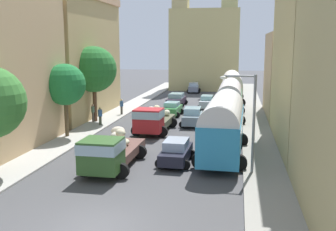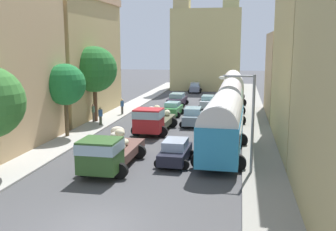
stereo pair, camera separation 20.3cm
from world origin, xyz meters
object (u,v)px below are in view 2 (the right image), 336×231
object	(u,v)px
cargo_truck_1	(153,119)
streetlamp_near	(247,114)
car_4	(193,117)
car_1	(177,100)
car_5	(208,102)
cargo_truck_0	(109,151)
car_0	(173,109)
car_3	(175,152)
parked_bus_2	(233,86)
parked_bus_0	(223,124)
parked_bus_1	(230,99)
pedestrian_1	(101,115)
pedestrian_0	(93,112)
car_2	(195,88)
pedestrian_2	(122,106)

from	to	relation	value
cargo_truck_1	streetlamp_near	xyz separation A→B (m)	(7.57, -9.47, 2.31)
car_4	streetlamp_near	distance (m)	14.55
car_1	car_5	size ratio (longest dim) A/B	1.17
cargo_truck_0	car_4	size ratio (longest dim) A/B	1.70
car_0	car_3	bearing A→B (deg)	-79.68
car_3	parked_bus_2	bearing A→B (deg)	83.86
car_3	parked_bus_0	bearing A→B (deg)	36.22
cargo_truck_0	car_5	world-z (taller)	cargo_truck_0
parked_bus_0	car_1	xyz separation A→B (m)	(-6.49, 21.72, -1.46)
car_1	car_4	bearing A→B (deg)	-74.06
parked_bus_1	pedestrian_1	size ratio (longest dim) A/B	5.12
car_1	pedestrian_1	bearing A→B (deg)	-110.09
parked_bus_0	pedestrian_0	world-z (taller)	parked_bus_0
car_2	cargo_truck_0	bearing A→B (deg)	-90.72
parked_bus_0	parked_bus_2	xyz separation A→B (m)	(0.14, 25.40, -0.06)
car_0	pedestrian_2	world-z (taller)	pedestrian_2
car_0	cargo_truck_1	bearing A→B (deg)	-91.18
car_2	car_4	xyz separation A→B (m)	(2.77, -25.78, 0.04)
parked_bus_1	pedestrian_0	distance (m)	13.44
parked_bus_1	car_1	xyz separation A→B (m)	(-6.59, 8.11, -1.35)
car_2	pedestrian_0	distance (m)	27.21
cargo_truck_0	car_5	size ratio (longest dim) A/B	1.80
pedestrian_1	streetlamp_near	xyz separation A→B (m)	(12.97, -11.58, 2.53)
car_3	pedestrian_0	size ratio (longest dim) A/B	2.13
parked_bus_2	car_2	xyz separation A→B (m)	(-6.07, 10.47, -1.40)
parked_bus_0	car_2	xyz separation A→B (m)	(-5.94, 35.87, -1.46)
car_3	car_4	xyz separation A→B (m)	(-0.35, 12.15, 0.07)
parked_bus_1	cargo_truck_0	world-z (taller)	parked_bus_1
car_0	streetlamp_near	size ratio (longest dim) A/B	0.64
parked_bus_1	pedestrian_2	xyz separation A→B (m)	(-11.27, 0.39, -1.12)
cargo_truck_0	parked_bus_1	bearing A→B (deg)	69.84
parked_bus_1	parked_bus_2	distance (m)	11.79
parked_bus_1	car_5	distance (m)	7.07
cargo_truck_0	car_3	size ratio (longest dim) A/B	1.75
parked_bus_2	car_0	bearing A→B (deg)	-119.41
car_0	streetlamp_near	distance (m)	19.80
parked_bus_2	streetlamp_near	size ratio (longest dim) A/B	1.67
car_2	pedestrian_1	size ratio (longest dim) A/B	2.26
parked_bus_0	cargo_truck_1	world-z (taller)	parked_bus_0
parked_bus_0	streetlamp_near	size ratio (longest dim) A/B	1.65
car_3	car_4	bearing A→B (deg)	91.67
parked_bus_1	pedestrian_0	size ratio (longest dim) A/B	4.93
pedestrian_1	streetlamp_near	world-z (taller)	streetlamp_near
car_2	pedestrian_1	world-z (taller)	pedestrian_1
car_3	car_5	size ratio (longest dim) A/B	1.03
car_4	pedestrian_2	distance (m)	8.91
parked_bus_2	cargo_truck_1	bearing A→B (deg)	-107.75
parked_bus_0	cargo_truck_0	distance (m)	7.76
cargo_truck_0	car_2	size ratio (longest dim) A/B	1.70
car_4	pedestrian_0	distance (m)	9.50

